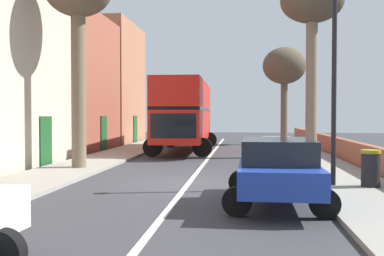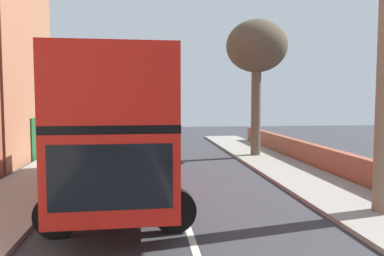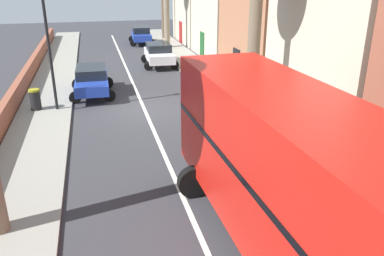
% 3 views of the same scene
% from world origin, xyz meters
% --- Properties ---
extents(ground_plane, '(84.00, 84.00, 0.00)m').
position_xyz_m(ground_plane, '(0.00, 0.00, 0.00)').
color(ground_plane, '#333338').
extents(road_centre_line, '(0.16, 54.00, 0.01)m').
position_xyz_m(road_centre_line, '(0.00, 0.00, 0.00)').
color(road_centre_line, silver).
rests_on(road_centre_line, ground).
extents(sidewalk_left, '(2.60, 60.00, 0.12)m').
position_xyz_m(sidewalk_left, '(-4.90, 0.00, 0.06)').
color(sidewalk_left, gray).
rests_on(sidewalk_left, ground).
extents(sidewalk_right, '(2.60, 60.00, 0.12)m').
position_xyz_m(sidewalk_right, '(4.90, 0.00, 0.06)').
color(sidewalk_right, gray).
rests_on(sidewalk_right, ground).
extents(terraced_houses_left, '(4.07, 47.68, 10.45)m').
position_xyz_m(terraced_houses_left, '(-8.50, -0.01, 4.58)').
color(terraced_houses_left, beige).
rests_on(terraced_houses_left, ground).
extents(boundary_wall_right, '(0.36, 54.00, 1.01)m').
position_xyz_m(boundary_wall_right, '(6.45, 0.00, 0.51)').
color(boundary_wall_right, brown).
rests_on(boundary_wall_right, ground).
extents(double_decker_bus, '(3.72, 10.49, 4.06)m').
position_xyz_m(double_decker_bus, '(-1.70, 12.42, 2.35)').
color(double_decker_bus, red).
rests_on(double_decker_bus, ground).
extents(parked_car_blue_left_0, '(2.54, 4.18, 1.67)m').
position_xyz_m(parked_car_blue_left_0, '(-2.50, -20.20, 0.94)').
color(parked_car_blue_left_0, '#1E389E').
rests_on(parked_car_blue_left_0, ground).
extents(parked_car_blue_right_1, '(2.51, 4.53, 1.59)m').
position_xyz_m(parked_car_blue_right_1, '(2.50, -3.22, 0.91)').
color(parked_car_blue_right_1, '#1E389E').
rests_on(parked_car_blue_right_1, ground).
extents(parked_car_white_left_2, '(2.66, 4.38, 1.66)m').
position_xyz_m(parked_car_white_left_2, '(-2.50, -9.86, 0.94)').
color(parked_car_white_left_2, silver).
rests_on(parked_car_white_left_2, ground).
extents(lamppost_right, '(0.32, 0.32, 6.31)m').
position_xyz_m(lamppost_right, '(4.30, -0.65, 3.81)').
color(lamppost_right, black).
rests_on(lamppost_right, sidewalk_right).
extents(litter_bin_right, '(0.55, 0.55, 1.04)m').
position_xyz_m(litter_bin_right, '(5.30, -0.83, 0.65)').
color(litter_bin_right, black).
rests_on(litter_bin_right, sidewalk_right).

